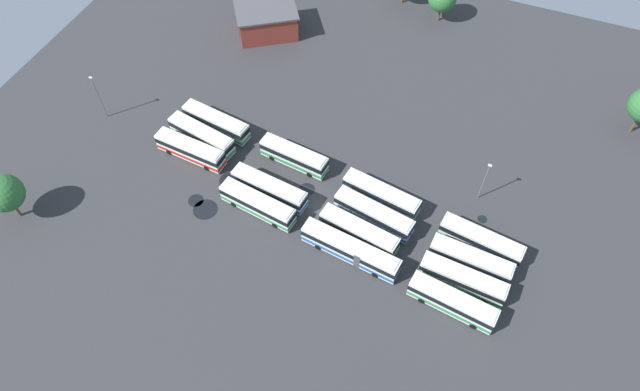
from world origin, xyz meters
The scene contains 24 objects.
ground_plane centered at (0.00, 0.00, 0.00)m, with size 126.13×126.13×0.00m, color #333335.
bus_row0_slot0 centered at (-23.87, -2.13, 1.83)m, with size 12.22×4.20×3.46m.
bus_row0_slot1 centered at (-23.25, 1.53, 1.83)m, with size 11.70×3.34×3.46m.
bus_row0_slot2 centered at (-22.96, 4.87, 1.83)m, with size 12.05×3.41×3.46m.
bus_row0_slot3 centered at (-22.45, 8.68, 1.83)m, with size 12.18×4.08×3.46m.
bus_row1_slot0 centered at (-8.15, -4.44, 1.83)m, with size 12.35×4.48×3.46m.
bus_row1_slot1 centered at (-8.23, -0.70, 1.83)m, with size 12.55×4.72×3.46m.
bus_row1_slot2 centered at (-7.27, 3.01, 1.83)m, with size 12.24×4.46×3.46m.
bus_row1_slot3 centered at (-7.23, 6.29, 1.83)m, with size 14.96×4.37×3.46m.
bus_row2_slot0 centered at (7.11, -6.49, 1.83)m, with size 11.53×3.88×3.46m.
bus_row2_slot2 centered at (7.99, 0.80, 1.83)m, with size 12.48×4.04×3.46m.
bus_row2_slot3 centered at (8.36, 4.12, 1.83)m, with size 12.38×4.26×3.46m.
bus_row3_slot0 centered at (22.07, -8.35, 1.83)m, with size 12.34×4.30×3.46m.
bus_row3_slot1 centered at (22.84, -4.82, 1.83)m, with size 12.23×4.76×3.46m.
bus_row3_slot2 centered at (23.02, -1.43, 1.83)m, with size 12.01×3.51×3.46m.
depot_building centered at (25.26, -34.87, 2.67)m, with size 14.30×13.46×5.31m.
lamp_post_far_corner centered at (-21.82, -10.94, 4.38)m, with size 0.56×0.28×7.93m.
lamp_post_mid_lot centered at (41.16, -3.91, 4.86)m, with size 0.56×0.28×8.88m.
tree_south_edge centered at (41.27, 18.31, 5.57)m, with size 5.54×5.54×8.35m.
puddle_back_corner centered at (3.19, -2.40, 0.00)m, with size 2.55×2.55×0.01m, color black.
puddle_front_lane centered at (15.15, 0.59, 0.00)m, with size 3.35×3.35×0.01m, color black.
puddle_centre_drain centered at (18.18, 5.98, 0.00)m, with size 2.42×2.42×0.01m, color black.
puddle_between_rows centered at (-23.38, -7.21, 0.00)m, with size 1.48×1.48×0.01m, color black.
puddle_near_shelter centered at (16.00, 6.91, 0.00)m, with size 3.77×3.77×0.01m, color black.
Camera 1 is at (-18.60, 45.67, 70.83)m, focal length 31.85 mm.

